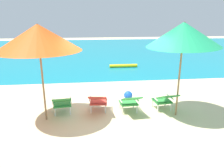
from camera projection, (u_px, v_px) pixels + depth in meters
name	position (u px, v px, depth m)	size (l,w,h in m)	color
ground_plane	(104.00, 78.00, 10.43)	(40.00, 40.00, 0.00)	beige
ocean_band	(96.00, 51.00, 18.28)	(40.00, 18.00, 0.01)	teal
swim_buoy	(123.00, 66.00, 12.46)	(0.18, 0.18, 1.60)	yellow
lounge_chair_far_left	(62.00, 102.00, 6.39)	(0.63, 0.93, 0.68)	#338E3D
lounge_chair_near_left	(98.00, 100.00, 6.55)	(0.63, 0.93, 0.68)	red
lounge_chair_near_right	(130.00, 101.00, 6.49)	(0.58, 0.90, 0.68)	#338E3D
lounge_chair_far_right	(165.00, 99.00, 6.64)	(0.61, 0.92, 0.68)	#338E3D
beach_umbrella_left	(38.00, 37.00, 5.52)	(2.78, 2.78, 2.66)	olive
beach_umbrella_right	(183.00, 34.00, 5.79)	(2.57, 2.55, 2.73)	olive
beach_ball	(128.00, 95.00, 7.68)	(0.31, 0.31, 0.31)	blue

